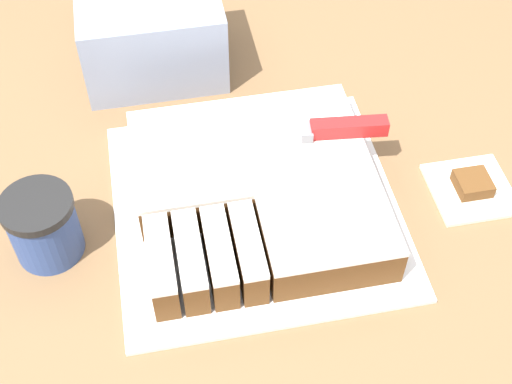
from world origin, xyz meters
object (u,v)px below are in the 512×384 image
object	(u,v)px
cake_board	(256,208)
coffee_cup	(43,226)
cake	(258,190)
knife	(318,131)
brownie	(473,183)
storage_box	(152,34)

from	to	relation	value
cake_board	coffee_cup	bearing A→B (deg)	-177.06
cake	knife	xyz separation A→B (m)	(0.09, 0.06, 0.04)
cake	brownie	bearing A→B (deg)	-5.28
coffee_cup	brownie	size ratio (longest dim) A/B	2.06
knife	cake	bearing A→B (deg)	36.78
coffee_cup	cake_board	bearing A→B (deg)	2.94
cake	coffee_cup	xyz separation A→B (m)	(-0.28, -0.02, 0.01)
knife	coffee_cup	bearing A→B (deg)	17.20
cake	brownie	world-z (taller)	cake
knife	brownie	world-z (taller)	knife
cake_board	storage_box	xyz separation A→B (m)	(-0.10, 0.32, 0.06)
coffee_cup	storage_box	bearing A→B (deg)	63.04
cake_board	knife	distance (m)	0.13
knife	cake_board	bearing A→B (deg)	37.38
coffee_cup	cake	bearing A→B (deg)	3.59
cake	coffee_cup	size ratio (longest dim) A/B	3.27
cake	storage_box	distance (m)	0.34
cake	storage_box	world-z (taller)	storage_box
cake_board	coffee_cup	world-z (taller)	coffee_cup
brownie	storage_box	distance (m)	0.53
knife	storage_box	world-z (taller)	storage_box
cake_board	knife	size ratio (longest dim) A/B	1.20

